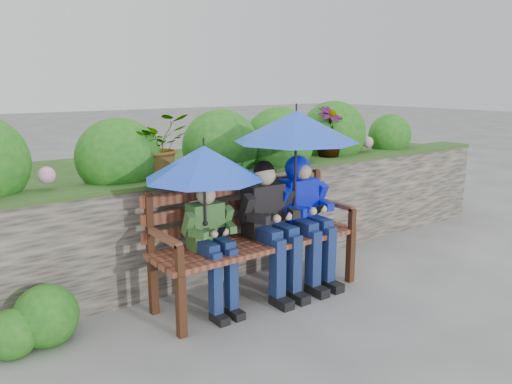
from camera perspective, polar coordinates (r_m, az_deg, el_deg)
ground at (r=4.52m, az=0.77°, el=-12.07°), size 60.00×60.00×0.00m
garden_backdrop at (r=5.64m, az=-9.35°, el=-0.96°), size 8.00×2.83×1.69m
park_bench at (r=4.43m, az=-0.32°, el=-4.54°), size 1.94×0.57×1.02m
boy_left at (r=4.09m, az=-5.11°, el=-5.30°), size 0.42×0.49×1.08m
boy_middle at (r=4.39m, az=1.66°, el=-3.30°), size 0.52×0.60×1.21m
boy_right at (r=4.64m, az=5.57°, el=-1.86°), size 0.52×0.63×1.21m
umbrella_left at (r=3.92m, az=-5.96°, el=3.36°), size 0.97×0.97×0.71m
umbrella_right at (r=4.40m, az=4.60°, el=7.48°), size 1.11×1.11×0.93m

